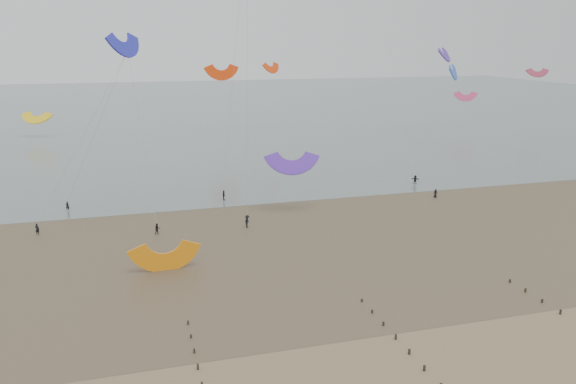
{
  "coord_description": "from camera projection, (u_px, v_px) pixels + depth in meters",
  "views": [
    {
      "loc": [
        -17.87,
        -37.48,
        26.41
      ],
      "look_at": [
        0.46,
        28.0,
        8.0
      ],
      "focal_mm": 35.0,
      "sensor_mm": 36.0,
      "label": 1
    }
  ],
  "objects": [
    {
      "name": "ground",
      "position": [
        374.0,
        371.0,
        46.39
      ],
      "size": [
        500.0,
        500.0,
        0.0
      ],
      "primitive_type": "plane",
      "color": "brown",
      "rests_on": "ground"
    },
    {
      "name": "kites_airborne",
      "position": [
        187.0,
        60.0,
        125.48
      ],
      "size": [
        235.03,
        110.61,
        41.92
      ],
      "color": "#DE3C74",
      "rests_on": "ground"
    },
    {
      "name": "kitesurfer_lead",
      "position": [
        37.0,
        229.0,
        78.7
      ],
      "size": [
        0.7,
        0.57,
        1.64
      ],
      "primitive_type": "imported",
      "rotation": [
        0.0,
        0.0,
        2.79
      ],
      "color": "black",
      "rests_on": "ground"
    },
    {
      "name": "grounded_kite",
      "position": [
        166.0,
        270.0,
        66.66
      ],
      "size": [
        7.29,
        5.82,
        3.87
      ],
      "primitive_type": null,
      "rotation": [
        1.54,
        0.0,
        0.05
      ],
      "color": "orange",
      "rests_on": "ground"
    },
    {
      "name": "kitesurfers",
      "position": [
        334.0,
        199.0,
        93.77
      ],
      "size": [
        100.23,
        18.09,
        1.89
      ],
      "color": "black",
      "rests_on": "ground"
    },
    {
      "name": "sea_and_shore",
      "position": [
        244.0,
        239.0,
        77.31
      ],
      "size": [
        500.0,
        665.0,
        0.03
      ],
      "color": "#475654",
      "rests_on": "ground"
    }
  ]
}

